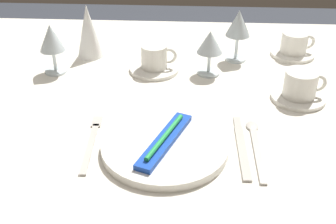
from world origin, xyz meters
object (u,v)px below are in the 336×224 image
Objects in this scene: wine_glass_far at (238,25)px; dinner_knife at (242,148)px; spoon_soup at (255,142)px; fork_outer at (92,141)px; coffee_cup_far at (295,43)px; toothbrush_package at (165,140)px; coffee_cup_left at (301,84)px; napkin_folded at (88,31)px; coffee_cup_right at (155,56)px; dinner_plate at (165,147)px; wine_glass_centre at (51,40)px; wine_glass_left at (210,45)px.

dinner_knife is at bearing -92.60° from wine_glass_far.
fork_outer is at bearing -177.73° from spoon_soup.
toothbrush_package is at bearing -125.57° from coffee_cup_far.
napkin_folded is (-0.58, 0.23, 0.04)m from coffee_cup_left.
coffee_cup_far reaches higher than fork_outer.
toothbrush_package is 0.50m from wine_glass_far.
coffee_cup_far is (0.20, 0.49, 0.04)m from dinner_knife.
coffee_cup_right is at bearing -23.53° from napkin_folded.
coffee_cup_left is at bearing 53.66° from dinner_knife.
coffee_cup_right reaches higher than dinner_plate.
coffee_cup_right is 0.28m from wine_glass_centre.
napkin_folded is (-0.25, 0.46, 0.07)m from dinner_plate.
toothbrush_package is 1.68× the size of wine_glass_left.
coffee_cup_right is 0.64× the size of wine_glass_far.
dinner_knife is 1.50× the size of wine_glass_far.
napkin_folded reaches higher than coffee_cup_far.
coffee_cup_far is 0.30m from wine_glass_left.
spoon_soup is at bearing -88.55° from wine_glass_far.
coffee_cup_right is at bearing 120.51° from dinner_knife.
coffee_cup_right is at bearing 5.22° from wine_glass_centre.
dinner_knife is (0.16, 0.01, -0.02)m from toothbrush_package.
spoon_soup is at bearing 10.55° from toothbrush_package.
toothbrush_package is at bearing -175.03° from dinner_knife.
coffee_cup_far is at bearing 82.40° from coffee_cup_left.
coffee_cup_far is 0.71m from wine_glass_centre.
toothbrush_package is 0.99× the size of fork_outer.
coffee_cup_right reaches higher than fork_outer.
wine_glass_far is (0.08, 0.10, 0.02)m from wine_glass_left.
fork_outer is at bearing -137.20° from coffee_cup_far.
dinner_plate is 1.76× the size of wine_glass_far.
coffee_cup_left is at bearing -97.60° from coffee_cup_far.
napkin_folded is at bearing 118.64° from dinner_plate.
dinner_plate is 2.77× the size of coffee_cup_right.
spoon_soup is at bearing -43.78° from napkin_folded.
coffee_cup_right is at bearing -162.78° from coffee_cup_far.
dinner_knife is 0.53m from coffee_cup_far.
napkin_folded is at bearing 156.47° from coffee_cup_right.
wine_glass_far is 0.95× the size of napkin_folded.
wine_glass_left is at bearing 100.09° from dinner_knife.
toothbrush_package is 1.50× the size of wine_glass_centre.
wine_glass_far is at bearing 68.39° from dinner_plate.
wine_glass_centre is 0.87× the size of napkin_folded.
fork_outer is 2.11× the size of coffee_cup_far.
coffee_cup_left and coffee_cup_right have the same top height.
spoon_soup is at bearing 10.55° from dinner_plate.
toothbrush_package is 0.38m from coffee_cup_right.
wine_glass_far is (0.23, 0.08, 0.06)m from coffee_cup_right.
dinner_knife is at bearing -111.99° from coffee_cup_far.
coffee_cup_right is (-0.37, 0.14, -0.00)m from coffee_cup_left.
coffee_cup_left is 0.27m from wine_glass_far.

